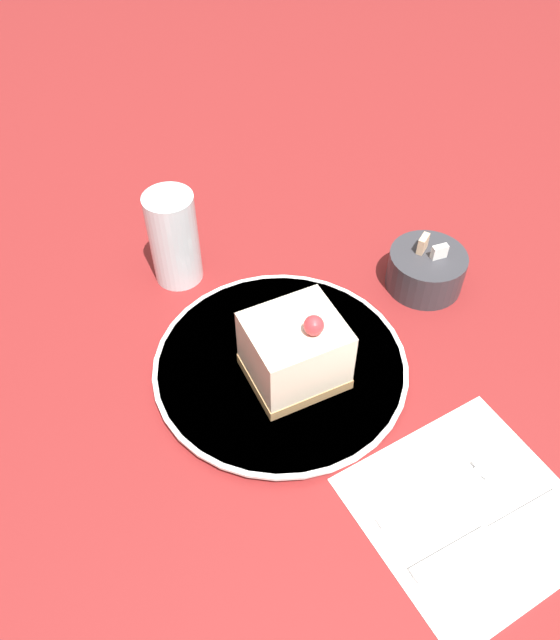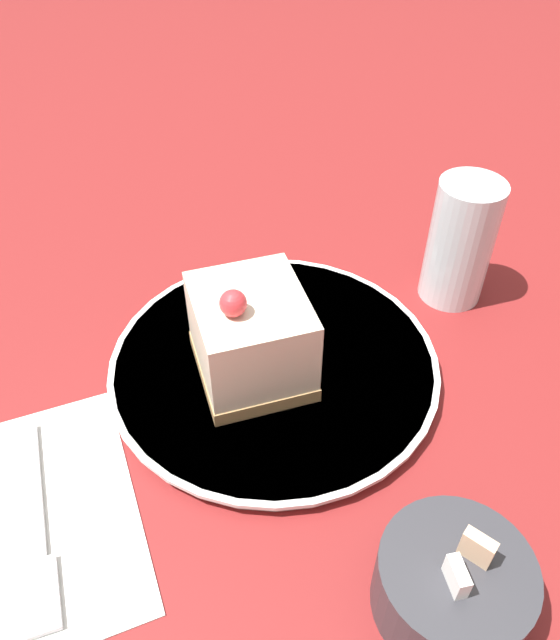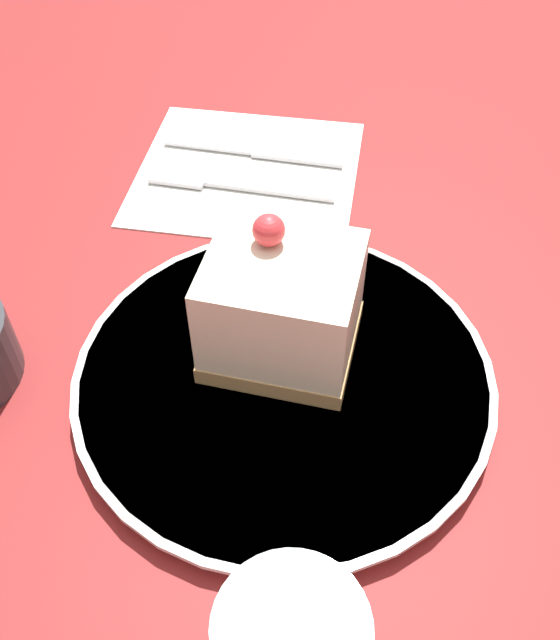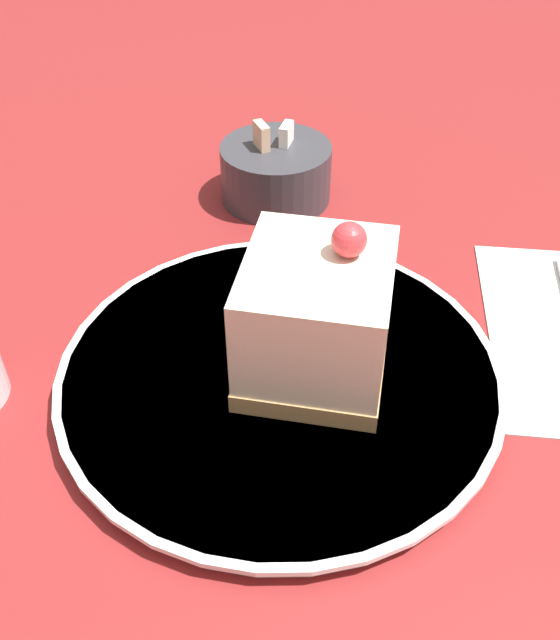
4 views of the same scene
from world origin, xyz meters
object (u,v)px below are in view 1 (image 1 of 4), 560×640
Objects in this scene: cake_slice at (295,351)px; sugar_bowl at (426,270)px; fork at (464,479)px; drinking_glass at (174,238)px; knife at (476,540)px; plate at (280,366)px.

sugar_bowl is at bearing 107.23° from cake_slice.
drinking_glass is (-0.43, -0.03, 0.06)m from fork.
cake_slice is 0.25m from knife.
sugar_bowl is (-0.20, 0.19, 0.02)m from fork.
cake_slice is 1.25× the size of sugar_bowl.
plate is at bearing -165.71° from knife.
fork and knife have the same top height.
sugar_bowl is 0.32m from drinking_glass.
knife is 0.48m from drinking_glass.
sugar_bowl is at bearing 43.90° from drinking_glass.
drinking_glass reaches higher than cake_slice.
drinking_glass reaches higher than knife.
cake_slice is at bearing -0.17° from plate.
knife is 1.76× the size of sugar_bowl.
knife is at bearing 16.09° from cake_slice.
plate is at bearing -3.18° from drinking_glass.
cake_slice reaches higher than plate.
plate is 2.96× the size of sugar_bowl.
cake_slice is at bearing -89.98° from sugar_bowl.
cake_slice is 0.72× the size of fork.
plate is 1.71× the size of fork.
cake_slice is (0.02, -0.00, 0.05)m from plate.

